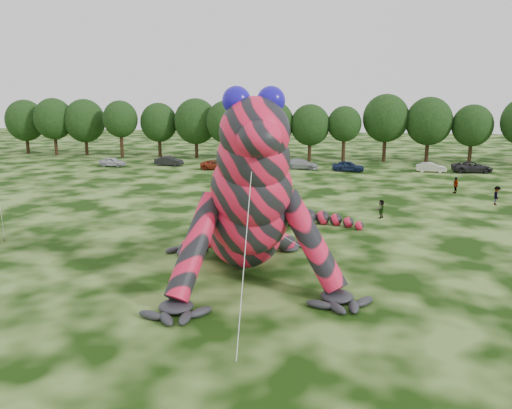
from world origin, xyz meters
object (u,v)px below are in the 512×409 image
object	(u,v)px
inflatable_gecko	(242,177)
spectator_5	(381,209)
tree_5	(196,128)
car_4	(348,166)
tree_0	(26,127)
tree_3	(121,129)
tree_4	(159,130)
tree_7	(273,131)
spectator_3	(455,185)
tree_11	(428,130)
car_3	(301,164)
tree_8	(310,133)
car_6	(472,167)
car_5	(431,167)
tree_1	(54,127)
car_0	(113,162)
tree_10	(385,128)
car_1	(169,161)
tree_12	(472,135)
spectator_1	(290,204)
tree_9	(344,134)
spectator_2	(497,196)
car_2	(218,165)
spectator_0	(274,206)
tree_6	(227,130)
tree_2	(85,127)

from	to	relation	value
inflatable_gecko	spectator_5	distance (m)	17.03
tree_5	car_4	bearing A→B (deg)	-24.17
inflatable_gecko	tree_0	size ratio (longest dim) A/B	2.30
tree_3	tree_4	xyz separation A→B (m)	(6.08, 1.64, -0.19)
inflatable_gecko	tree_5	world-z (taller)	inflatable_gecko
tree_7	spectator_3	distance (m)	32.95
tree_11	car_3	bearing A→B (deg)	-152.61
tree_8	car_6	distance (m)	24.21
tree_4	car_5	distance (m)	43.91
tree_1	car_0	bearing A→B (deg)	-35.88
tree_10	car_5	xyz separation A→B (m)	(5.49, -10.09, -4.60)
tree_3	spectator_3	bearing A→B (deg)	-25.91
inflatable_gecko	tree_5	size ratio (longest dim) A/B	2.23
spectator_5	tree_5	bearing A→B (deg)	-115.95
tree_8	spectator_5	size ratio (longest dim) A/B	5.62
car_1	car_4	distance (m)	26.35
car_0	car_6	bearing A→B (deg)	-81.39
tree_1	car_4	world-z (taller)	tree_1
tree_4	tree_8	bearing A→B (deg)	-3.89
tree_8	car_0	bearing A→B (deg)	-159.96
tree_3	tree_10	world-z (taller)	tree_10
tree_10	car_6	world-z (taller)	tree_10
spectator_5	tree_12	bearing A→B (deg)	-175.28
tree_0	spectator_1	bearing A→B (deg)	-36.71
inflatable_gecko	tree_5	xyz separation A→B (m)	(-17.59, 50.76, -0.56)
car_0	tree_5	bearing A→B (deg)	-32.82
tree_3	spectator_3	distance (m)	54.14
tree_9	car_1	world-z (taller)	tree_9
tree_7	spectator_2	world-z (taller)	tree_7
tree_1	tree_11	distance (m)	62.14
car_5	spectator_3	bearing A→B (deg)	-175.32
tree_4	car_4	distance (m)	33.57
car_2	spectator_3	xyz separation A→B (m)	(29.39, -12.71, 0.20)
tree_1	tree_11	bearing A→B (deg)	0.13
spectator_0	spectator_2	distance (m)	21.96
tree_0	tree_7	distance (m)	44.54
car_1	spectator_3	size ratio (longest dim) A/B	2.40
tree_5	spectator_3	bearing A→B (deg)	-34.76
tree_6	car_6	distance (m)	36.93
tree_10	car_3	bearing A→B (deg)	-140.70
tree_5	tree_10	distance (m)	30.52
tree_2	car_0	bearing A→B (deg)	-49.26
tree_0	tree_8	xyz separation A→B (m)	(50.34, -2.25, -0.28)
tree_2	tree_3	bearing A→B (deg)	-13.07
tree_2	tree_9	size ratio (longest dim) A/B	1.11
car_2	tree_2	bearing A→B (deg)	58.60
tree_2	car_6	size ratio (longest dim) A/B	1.83
tree_10	car_1	bearing A→B (deg)	-162.88
tree_11	spectator_5	world-z (taller)	tree_11
tree_9	spectator_2	bearing A→B (deg)	-63.84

